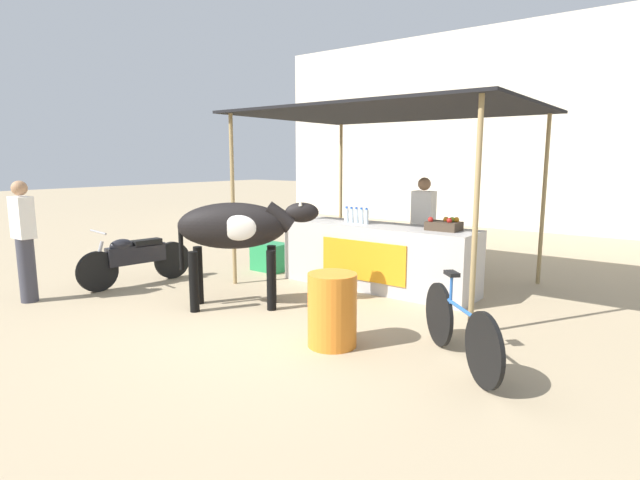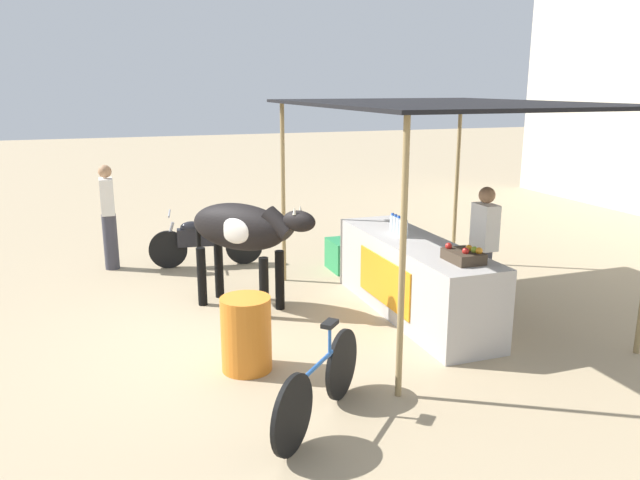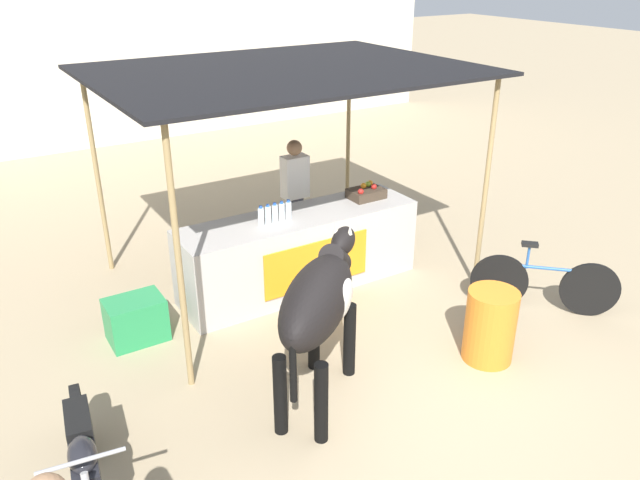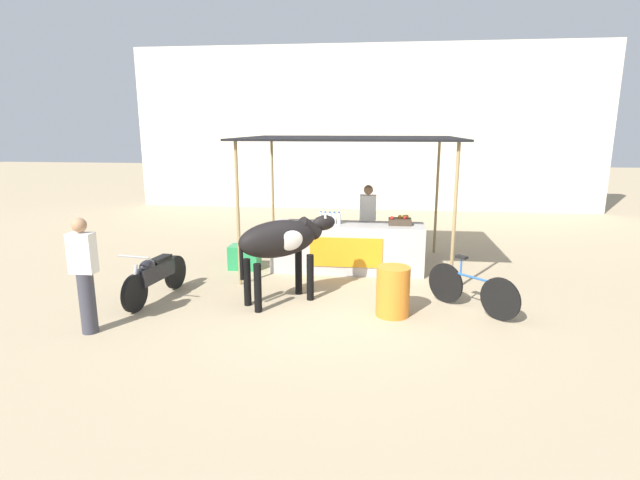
# 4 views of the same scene
# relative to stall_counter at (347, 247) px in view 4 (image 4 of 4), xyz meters

# --- Properties ---
(ground_plane) EXTENTS (60.00, 60.00, 0.00)m
(ground_plane) POSITION_rel_stall_counter_xyz_m (0.00, -2.20, -0.48)
(ground_plane) COLOR tan
(building_wall_far) EXTENTS (16.00, 0.50, 5.50)m
(building_wall_far) POSITION_rel_stall_counter_xyz_m (0.00, 7.89, 2.27)
(building_wall_far) COLOR beige
(building_wall_far) RESTS_ON ground
(stall_counter) EXTENTS (3.00, 0.82, 0.96)m
(stall_counter) POSITION_rel_stall_counter_xyz_m (0.00, 0.00, 0.00)
(stall_counter) COLOR #B2ADA8
(stall_counter) RESTS_ON ground
(stall_awning) EXTENTS (4.20, 3.20, 2.64)m
(stall_awning) POSITION_rel_stall_counter_xyz_m (0.00, 0.30, 2.05)
(stall_awning) COLOR black
(stall_awning) RESTS_ON ground
(water_bottle_row) EXTENTS (0.43, 0.07, 0.25)m
(water_bottle_row) POSITION_rel_stall_counter_xyz_m (-0.35, -0.05, 0.59)
(water_bottle_row) COLOR silver
(water_bottle_row) RESTS_ON stall_counter
(fruit_crate) EXTENTS (0.44, 0.32, 0.18)m
(fruit_crate) POSITION_rel_stall_counter_xyz_m (1.02, 0.06, 0.55)
(fruit_crate) COLOR #3F3326
(fruit_crate) RESTS_ON stall_counter
(vendor_behind_counter) EXTENTS (0.34, 0.22, 1.65)m
(vendor_behind_counter) POSITION_rel_stall_counter_xyz_m (0.38, 0.75, 0.37)
(vendor_behind_counter) COLOR #383842
(vendor_behind_counter) RESTS_ON ground
(cooler_box) EXTENTS (0.60, 0.44, 0.48)m
(cooler_box) POSITION_rel_stall_counter_xyz_m (-2.09, -0.10, -0.24)
(cooler_box) COLOR #268C4C
(cooler_box) RESTS_ON ground
(water_barrel) EXTENTS (0.51, 0.51, 0.77)m
(water_barrel) POSITION_rel_stall_counter_xyz_m (0.86, -2.34, -0.09)
(water_barrel) COLOR orange
(water_barrel) RESTS_ON ground
(cow) EXTENTS (1.60, 1.48, 1.44)m
(cow) POSITION_rel_stall_counter_xyz_m (-0.93, -1.96, 0.55)
(cow) COLOR black
(cow) RESTS_ON ground
(motorcycle_parked) EXTENTS (0.55, 1.79, 0.90)m
(motorcycle_parked) POSITION_rel_stall_counter_xyz_m (-3.06, -2.11, -0.05)
(motorcycle_parked) COLOR black
(motorcycle_parked) RESTS_ON ground
(bicycle_leaning) EXTENTS (1.22, 1.19, 0.85)m
(bicycle_leaning) POSITION_rel_stall_counter_xyz_m (2.09, -1.99, -0.13)
(bicycle_leaning) COLOR black
(bicycle_leaning) RESTS_ON ground
(passerby_on_street) EXTENTS (0.34, 0.22, 1.65)m
(passerby_on_street) POSITION_rel_stall_counter_xyz_m (-3.39, -3.54, 0.37)
(passerby_on_street) COLOR #383842
(passerby_on_street) RESTS_ON ground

